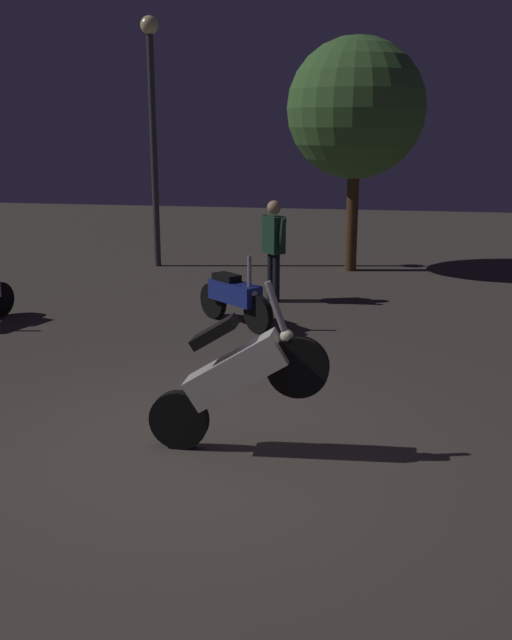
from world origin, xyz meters
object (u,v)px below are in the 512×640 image
(motorcycle_blue_parked_right, at_px, (235,297))
(streetlamp_near, at_px, (152,112))
(motorcycle_white_foreground, at_px, (236,376))
(person_rider_beside, at_px, (274,242))

(motorcycle_blue_parked_right, xyz_separation_m, streetlamp_near, (-2.58, 4.36, 2.74))
(motorcycle_white_foreground, distance_m, streetlamp_near, 9.62)
(motorcycle_blue_parked_right, bearing_deg, person_rider_beside, 118.68)
(motorcycle_white_foreground, distance_m, person_rider_beside, 5.93)
(motorcycle_blue_parked_right, relative_size, streetlamp_near, 0.26)
(motorcycle_blue_parked_right, relative_size, person_rider_beside, 0.77)
(motorcycle_white_foreground, xyz_separation_m, motorcycle_blue_parked_right, (-0.90, 4.27, -0.31))
(motorcycle_blue_parked_right, bearing_deg, streetlamp_near, 161.20)
(motorcycle_white_foreground, xyz_separation_m, streetlamp_near, (-3.48, 8.64, 2.44))
(motorcycle_blue_parked_right, distance_m, streetlamp_near, 5.77)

